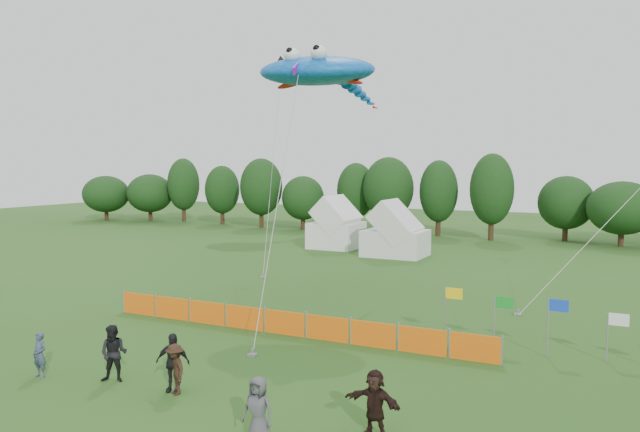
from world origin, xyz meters
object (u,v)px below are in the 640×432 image
at_px(spectator_a, 40,355).
at_px(spectator_c, 175,369).
at_px(tent_left, 336,227).
at_px(spectator_e, 258,410).
at_px(spectator_d, 173,362).
at_px(stingray_kite, 321,72).
at_px(barrier_fence, 284,323).
at_px(spectator_f, 375,403).
at_px(tent_right, 395,235).
at_px(spectator_b, 114,354).

relative_size(spectator_a, spectator_c, 0.96).
distance_m(spectator_a, spectator_c, 5.16).
height_order(tent_left, spectator_e, tent_left).
bearing_deg(spectator_a, spectator_e, -3.73).
xyz_separation_m(spectator_c, spectator_d, (-0.23, 0.17, 0.13)).
bearing_deg(stingray_kite, tent_left, 112.75).
bearing_deg(stingray_kite, spectator_d, -83.09).
height_order(tent_left, spectator_a, tent_left).
xyz_separation_m(barrier_fence, spectator_f, (6.99, -7.42, 0.39)).
bearing_deg(spectator_f, spectator_c, -171.42).
height_order(spectator_d, spectator_f, spectator_d).
relative_size(barrier_fence, spectator_d, 9.58).
bearing_deg(barrier_fence, tent_left, 110.36).
height_order(tent_left, barrier_fence, tent_left).
height_order(tent_right, spectator_f, tent_right).
xyz_separation_m(spectator_a, spectator_c, (5.10, 0.81, 0.03)).
relative_size(spectator_b, spectator_e, 1.06).
bearing_deg(spectator_e, tent_right, 103.03).
bearing_deg(spectator_d, spectator_b, 165.70).
bearing_deg(spectator_d, spectator_e, -42.85).
relative_size(spectator_b, spectator_f, 1.06).
distance_m(spectator_e, stingray_kite, 20.33).
distance_m(spectator_c, spectator_d, 0.31).
relative_size(tent_left, stingray_kite, 0.23).
height_order(spectator_f, stingray_kite, stingray_kite).
distance_m(spectator_c, spectator_e, 4.57).
distance_m(barrier_fence, spectator_c, 7.44).
bearing_deg(spectator_f, spectator_e, -135.22).
bearing_deg(barrier_fence, spectator_d, -89.23).
bearing_deg(tent_left, spectator_d, -73.72).
distance_m(spectator_f, stingray_kite, 19.88).
height_order(tent_left, spectator_d, tent_left).
bearing_deg(spectator_a, tent_right, 89.84).
bearing_deg(tent_left, spectator_e, -68.08).
xyz_separation_m(tent_left, tent_right, (6.14, -2.30, -0.12)).
bearing_deg(spectator_a, stingray_kite, 80.47).
bearing_deg(tent_right, spectator_d, -83.55).
relative_size(spectator_c, stingray_kite, 0.09).
height_order(spectator_e, spectator_f, spectator_e).
bearing_deg(barrier_fence, spectator_a, -120.09).
bearing_deg(stingray_kite, tent_right, 96.06).
bearing_deg(spectator_a, spectator_b, 19.82).
xyz_separation_m(barrier_fence, spectator_e, (4.51, -9.24, 0.39)).
distance_m(spectator_b, spectator_d, 2.32).
bearing_deg(tent_right, spectator_e, -76.39).
relative_size(spectator_a, spectator_e, 0.87).
distance_m(barrier_fence, spectator_b, 7.77).
distance_m(tent_right, spectator_c, 30.93).
bearing_deg(tent_left, spectator_b, -77.57).
height_order(spectator_a, stingray_kite, stingray_kite).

